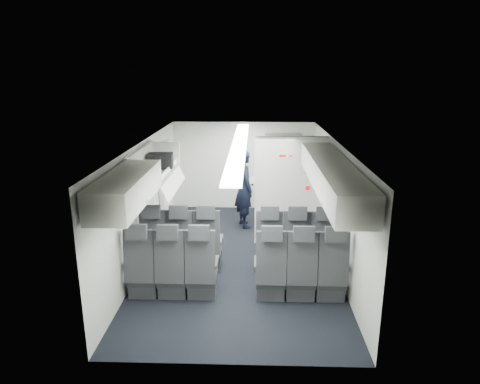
# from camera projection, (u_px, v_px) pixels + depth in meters

# --- Properties ---
(cabin_shell) EXTENTS (3.41, 6.01, 2.16)m
(cabin_shell) POSITION_uv_depth(u_px,v_px,m) (239.00, 200.00, 7.62)
(cabin_shell) COLOR black
(cabin_shell) RESTS_ON ground
(seat_row_front) EXTENTS (3.33, 0.56, 1.24)m
(seat_row_front) POSITION_uv_depth(u_px,v_px,m) (238.00, 249.00, 7.30)
(seat_row_front) COLOR black
(seat_row_front) RESTS_ON cabin_shell
(seat_row_mid) EXTENTS (3.33, 0.56, 1.24)m
(seat_row_mid) POSITION_uv_depth(u_px,v_px,m) (236.00, 273.00, 6.44)
(seat_row_mid) COLOR black
(seat_row_mid) RESTS_ON cabin_shell
(overhead_bin_left_rear) EXTENTS (0.53, 1.80, 0.40)m
(overhead_bin_left_rear) POSITION_uv_depth(u_px,v_px,m) (126.00, 189.00, 5.54)
(overhead_bin_left_rear) COLOR white
(overhead_bin_left_rear) RESTS_ON cabin_shell
(overhead_bin_left_front_open) EXTENTS (0.64, 1.70, 0.72)m
(overhead_bin_left_front_open) POSITION_uv_depth(u_px,v_px,m) (154.00, 169.00, 7.26)
(overhead_bin_left_front_open) COLOR #9E9E93
(overhead_bin_left_front_open) RESTS_ON cabin_shell
(overhead_bin_right_rear) EXTENTS (0.53, 1.80, 0.40)m
(overhead_bin_right_rear) POSITION_uv_depth(u_px,v_px,m) (343.00, 191.00, 5.45)
(overhead_bin_right_rear) COLOR white
(overhead_bin_right_rear) RESTS_ON cabin_shell
(overhead_bin_right_front) EXTENTS (0.53, 1.70, 0.40)m
(overhead_bin_right_front) POSITION_uv_depth(u_px,v_px,m) (322.00, 163.00, 7.13)
(overhead_bin_right_front) COLOR white
(overhead_bin_right_front) RESTS_ON cabin_shell
(bulkhead_partition) EXTENTS (1.40, 0.15, 2.13)m
(bulkhead_partition) POSITION_uv_depth(u_px,v_px,m) (291.00, 190.00, 8.37)
(bulkhead_partition) COLOR silver
(bulkhead_partition) RESTS_ON cabin_shell
(galley_unit) EXTENTS (0.85, 0.52, 1.90)m
(galley_unit) POSITION_uv_depth(u_px,v_px,m) (283.00, 174.00, 10.25)
(galley_unit) COLOR #939399
(galley_unit) RESTS_ON cabin_shell
(boarding_door) EXTENTS (0.12, 1.27, 1.86)m
(boarding_door) POSITION_uv_depth(u_px,v_px,m) (166.00, 185.00, 9.21)
(boarding_door) COLOR silver
(boarding_door) RESTS_ON cabin_shell
(flight_attendant) EXTENTS (0.59, 0.72, 1.71)m
(flight_attendant) POSITION_uv_depth(u_px,v_px,m) (244.00, 189.00, 9.31)
(flight_attendant) COLOR black
(flight_attendant) RESTS_ON ground
(carry_on_bag) EXTENTS (0.44, 0.33, 0.25)m
(carry_on_bag) POSITION_uv_depth(u_px,v_px,m) (161.00, 160.00, 7.50)
(carry_on_bag) COLOR black
(carry_on_bag) RESTS_ON overhead_bin_left_front_open
(papers) EXTENTS (0.21, 0.06, 0.14)m
(papers) POSITION_uv_depth(u_px,v_px,m) (253.00, 180.00, 9.20)
(papers) COLOR white
(papers) RESTS_ON flight_attendant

